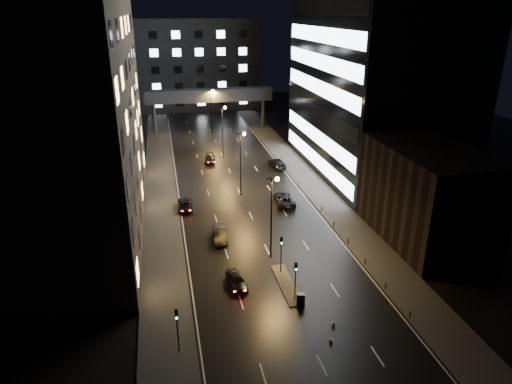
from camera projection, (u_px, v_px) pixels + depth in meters
ground at (229, 171)px, 83.18m from camera, size 160.00×160.00×0.00m
sidewalk_left at (160, 185)px, 76.22m from camera, size 5.00×110.00×0.15m
sidewalk_right at (303, 174)px, 81.01m from camera, size 5.00×110.00×0.15m
building_left at (67, 73)px, 56.87m from camera, size 15.00×48.00×40.00m
building_right_low at (426, 195)px, 56.64m from camera, size 10.00×18.00×12.00m
building_right_glass at (378, 41)px, 75.91m from camera, size 20.00×36.00×45.00m
building_far at (198, 64)px, 131.12m from camera, size 34.00×14.00×25.00m
skybridge at (209, 96)px, 107.28m from camera, size 30.00×3.00×10.00m
median_island at (287, 284)px, 48.73m from camera, size 1.60×8.00×0.15m
traffic_signal_near at (281, 248)px, 49.86m from camera, size 0.28×0.34×4.40m
traffic_signal_far at (296, 275)px, 44.87m from camera, size 0.28×0.34×4.40m
traffic_signal_corner at (177, 324)px, 38.13m from camera, size 0.28×0.34×4.40m
bollard_row at (356, 252)px, 54.57m from camera, size 0.12×25.12×0.90m
streetlight_near at (273, 207)px, 51.74m from camera, size 1.45×0.50×10.15m
streetlight_mid_a at (242, 156)px, 69.89m from camera, size 1.45×0.50×10.15m
streetlight_mid_b at (223, 125)px, 88.04m from camera, size 1.45×0.50×10.15m
streetlight_far at (211, 105)px, 106.18m from camera, size 1.45×0.50×10.15m
car_away_a at (236, 280)px, 48.39m from camera, size 2.14×4.30×1.41m
car_away_b at (220, 235)px, 57.85m from camera, size 1.90×4.85×1.57m
car_away_c at (185, 205)px, 66.86m from camera, size 2.43×4.81×1.31m
car_away_d at (210, 159)px, 87.31m from camera, size 2.56×5.01×1.39m
car_toward_a at (284, 199)px, 68.73m from camera, size 3.12×5.95×1.60m
car_toward_b at (277, 163)px, 84.68m from camera, size 2.64×5.61×1.58m
utility_cabinet at (301, 299)px, 45.20m from camera, size 0.89×0.68×1.17m
cone_a at (333, 324)px, 42.33m from camera, size 0.45×0.45×0.49m
cone_b at (331, 340)px, 40.26m from camera, size 0.43×0.43×0.52m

